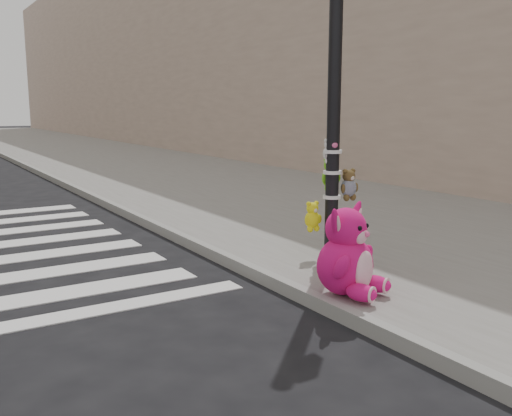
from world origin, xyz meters
TOP-DOWN VIEW (x-y plane):
  - ground at (0.00, 0.00)m, footprint 120.00×120.00m
  - sidewalk_near at (5.00, 10.00)m, footprint 7.00×80.00m
  - curb_edge at (1.55, 10.00)m, footprint 0.12×80.00m
  - bld_near at (10.50, 20.00)m, footprint 5.00×60.00m
  - signal_pole at (2.62, 1.82)m, footprint 0.68×0.50m
  - pink_bunny at (1.81, 0.57)m, footprint 0.77×0.83m
  - red_teddy at (1.80, 0.50)m, footprint 0.17×0.14m

SIDE VIEW (x-z plane):
  - ground at x=0.00m, z-range 0.00..0.00m
  - sidewalk_near at x=5.00m, z-range 0.00..0.14m
  - curb_edge at x=1.55m, z-range -0.01..0.15m
  - red_teddy at x=1.80m, z-range 0.14..0.34m
  - pink_bunny at x=1.81m, z-range 0.06..0.98m
  - signal_pole at x=2.62m, z-range -0.23..3.77m
  - bld_near at x=10.50m, z-range 0.00..10.00m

